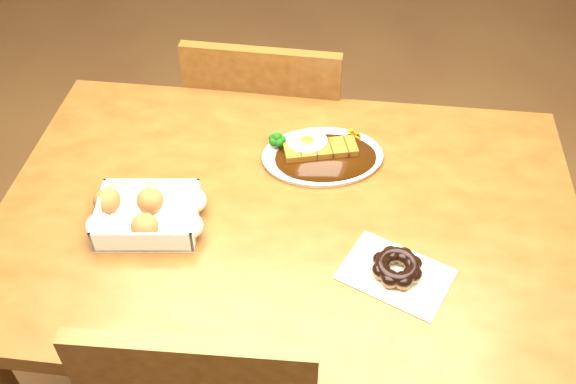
# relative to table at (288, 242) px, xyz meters

# --- Properties ---
(table) EXTENTS (1.20, 0.80, 0.75)m
(table) POSITION_rel_table_xyz_m (0.00, 0.00, 0.00)
(table) COLOR #4F2F0F
(table) RESTS_ON ground
(chair_far) EXTENTS (0.43, 0.43, 0.87)m
(chair_far) POSITION_rel_table_xyz_m (-0.11, 0.53, -0.17)
(chair_far) COLOR #4F2F0F
(chair_far) RESTS_ON ground
(katsu_curry_plate) EXTENTS (0.30, 0.24, 0.05)m
(katsu_curry_plate) POSITION_rel_table_xyz_m (0.05, 0.17, 0.11)
(katsu_curry_plate) COLOR white
(katsu_curry_plate) RESTS_ON table
(donut_box) EXTENTS (0.24, 0.18, 0.06)m
(donut_box) POSITION_rel_table_xyz_m (-0.27, -0.07, 0.13)
(donut_box) COLOR white
(donut_box) RESTS_ON table
(pon_de_ring) EXTENTS (0.23, 0.21, 0.04)m
(pon_de_ring) POSITION_rel_table_xyz_m (0.22, -0.14, 0.12)
(pon_de_ring) COLOR silver
(pon_de_ring) RESTS_ON table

